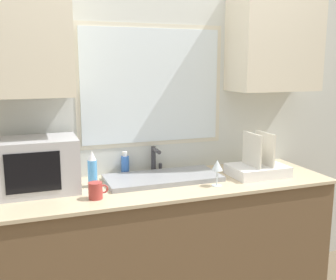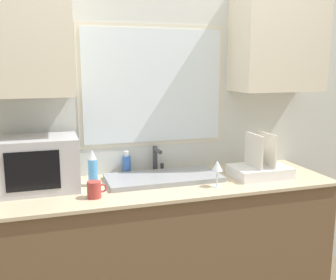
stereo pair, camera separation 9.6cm
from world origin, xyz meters
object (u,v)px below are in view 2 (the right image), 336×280
soap_bottle (127,164)px  mug_near_sink (94,190)px  faucet (157,158)px  dish_rack (260,168)px  spray_bottle (93,169)px  wine_glass (217,167)px  microwave (39,164)px

soap_bottle → mug_near_sink: soap_bottle is taller
faucet → dish_rack: (0.63, -0.29, -0.05)m
spray_bottle → wine_glass: bearing=-18.8°
dish_rack → spray_bottle: dish_rack is taller
soap_bottle → dish_rack: bearing=-20.9°
microwave → soap_bottle: microwave is taller
soap_bottle → wine_glass: wine_glass is taller
soap_bottle → wine_glass: (0.47, -0.43, 0.05)m
microwave → dish_rack: 1.40m
spray_bottle → soap_bottle: bearing=37.5°
spray_bottle → soap_bottle: (0.25, 0.19, -0.04)m
spray_bottle → mug_near_sink: (-0.02, -0.23, -0.06)m
microwave → soap_bottle: (0.55, 0.17, -0.09)m
microwave → spray_bottle: 0.31m
mug_near_sink → wine_glass: bearing=-1.2°
dish_rack → wine_glass: (-0.36, -0.12, 0.07)m
soap_bottle → wine_glass: size_ratio=0.98×
microwave → mug_near_sink: (0.29, -0.24, -0.11)m
microwave → wine_glass: size_ratio=2.70×
spray_bottle → mug_near_sink: 0.24m
soap_bottle → faucet: bearing=-7.1°
mug_near_sink → wine_glass: size_ratio=0.68×
dish_rack → spray_bottle: 1.09m
dish_rack → wine_glass: bearing=-162.0°
spray_bottle → soap_bottle: size_ratio=1.39×
spray_bottle → wine_glass: size_ratio=1.36×
wine_glass → soap_bottle: bearing=137.1°
microwave → wine_glass: 1.06m
dish_rack → wine_glass: 0.39m
faucet → soap_bottle: bearing=172.9°
spray_bottle → wine_glass: 0.76m
mug_near_sink → faucet: bearing=39.8°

